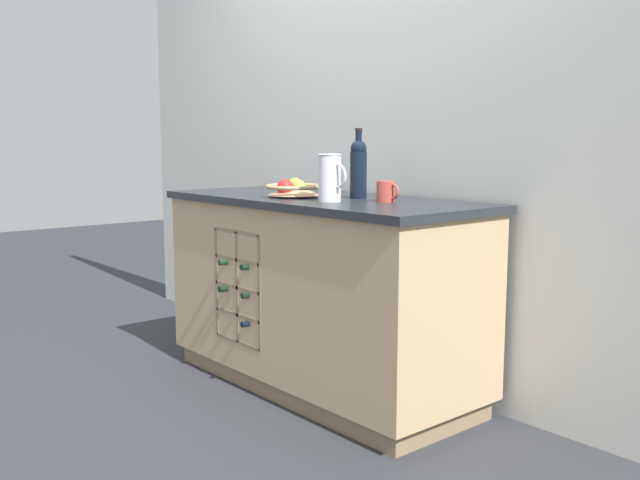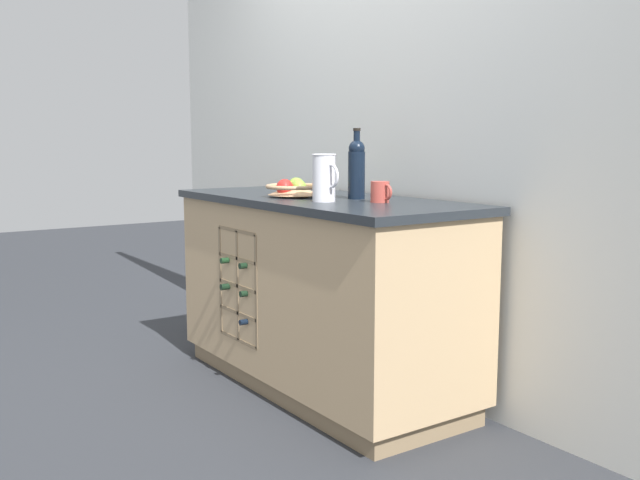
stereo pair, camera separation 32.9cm
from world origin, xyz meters
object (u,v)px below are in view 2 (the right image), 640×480
Objects in this scene: fruit_bowl at (294,188)px; standing_wine_bottle at (357,167)px; ceramic_mug at (381,192)px; white_pitcher at (324,177)px.

fruit_bowl is 0.32m from standing_wine_bottle.
fruit_bowl is 2.32× the size of ceramic_mug.
white_pitcher is at bearing -133.54° from ceramic_mug.
white_pitcher reaches higher than ceramic_mug.
standing_wine_bottle is (-0.20, 0.03, 0.10)m from ceramic_mug.
standing_wine_bottle is (0.25, 0.17, 0.10)m from fruit_bowl.
standing_wine_bottle reaches higher than ceramic_mug.
standing_wine_bottle is at bearing 172.49° from ceramic_mug.
white_pitcher is at bearing -6.59° from fruit_bowl.
fruit_bowl is at bearing -146.91° from standing_wine_bottle.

